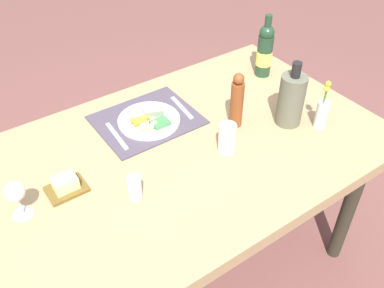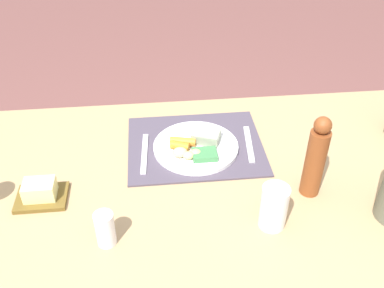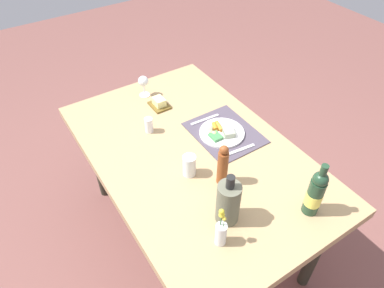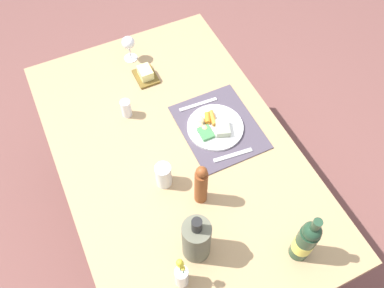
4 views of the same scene
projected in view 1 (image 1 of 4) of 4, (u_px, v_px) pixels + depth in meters
The scene contains 14 objects.
ground_plane at pixel (186, 264), 2.10m from camera, with size 8.00×8.00×0.00m, color brown.
dining_table at pixel (185, 161), 1.66m from camera, with size 1.54×0.98×0.76m.
placemat at pixel (147, 120), 1.74m from camera, with size 0.40×0.33×0.01m, color #49414E.
dinner_plate at pixel (149, 120), 1.71m from camera, with size 0.25×0.25×0.04m.
fork at pixel (182, 108), 1.80m from camera, with size 0.02×0.18×0.01m, color silver.
knife at pixel (117, 136), 1.65m from camera, with size 0.02×0.19×0.01m, color silver.
butter_dish at pixel (66, 186), 1.42m from camera, with size 0.13×0.10×0.06m.
pepper_mill at pixel (236, 101), 1.65m from camera, with size 0.05×0.05×0.24m.
wine_bottle at pixel (265, 51), 1.94m from camera, with size 0.07×0.07×0.29m.
water_tumbler at pixel (227, 139), 1.57m from camera, with size 0.07×0.07×0.12m.
cooler_bottle at pixel (291, 99), 1.66m from camera, with size 0.10×0.10×0.27m.
salt_shaker at pixel (135, 188), 1.39m from camera, with size 0.05×0.05×0.09m, color white.
flower_vase at pixel (322, 112), 1.66m from camera, with size 0.05×0.05×0.22m.
wine_glass at pixel (15, 193), 1.29m from camera, with size 0.07×0.07×0.14m.
Camera 1 is at (0.68, 1.02, 1.81)m, focal length 39.70 mm.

